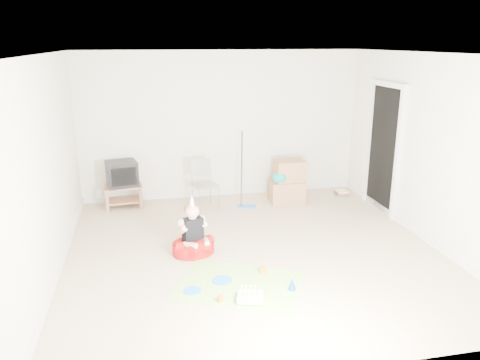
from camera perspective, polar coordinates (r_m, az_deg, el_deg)
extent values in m
plane|color=tan|center=(6.44, 1.61, -8.65)|extent=(5.00, 5.00, 0.00)
cube|color=black|center=(8.05, 17.13, 3.52)|extent=(0.02, 0.90, 2.05)
cube|color=#8F5F40|center=(8.19, -14.08, -0.77)|extent=(0.65, 0.44, 0.03)
cube|color=#8F5F40|center=(8.27, -13.96, -2.41)|extent=(0.65, 0.44, 0.03)
cube|color=#8F5F40|center=(8.09, -15.88, -2.46)|extent=(0.05, 0.05, 0.38)
cube|color=#8F5F40|center=(8.11, -11.98, -2.13)|extent=(0.05, 0.05, 0.38)
cube|color=#8F5F40|center=(8.40, -15.94, -1.76)|extent=(0.05, 0.05, 0.38)
cube|color=#8F5F40|center=(8.41, -12.18, -1.45)|extent=(0.05, 0.05, 0.38)
cube|color=black|center=(8.13, -14.19, 0.76)|extent=(0.56, 0.49, 0.43)
cube|color=#9A9A9F|center=(7.90, -4.27, -0.65)|extent=(0.47, 0.46, 0.03)
cylinder|color=#9A9A9F|center=(7.83, -5.41, -0.73)|extent=(0.02, 0.02, 0.84)
cylinder|color=#9A9A9F|center=(7.96, -3.14, -0.39)|extent=(0.02, 0.02, 0.84)
cube|color=#A67550|center=(8.31, 5.69, -1.36)|extent=(0.61, 0.48, 0.38)
cube|color=#A67550|center=(8.25, 6.05, 1.19)|extent=(0.51, 0.41, 0.36)
ellipsoid|color=#0C8E83|center=(8.06, 4.85, 0.28)|extent=(0.26, 0.18, 0.21)
cube|color=blue|center=(8.03, 0.82, -3.27)|extent=(0.33, 0.18, 0.03)
cylinder|color=black|center=(7.84, 0.84, 1.05)|extent=(0.12, 0.41, 1.23)
cube|color=#297B46|center=(8.88, 12.19, -1.68)|extent=(0.25, 0.30, 0.03)
cube|color=#BA273D|center=(8.87, 12.20, -1.50)|extent=(0.22, 0.27, 0.03)
cube|color=beige|center=(8.87, 12.21, -1.32)|extent=(0.19, 0.24, 0.03)
cylinder|color=#A1110E|center=(6.38, -5.71, -8.20)|extent=(0.73, 0.73, 0.16)
cube|color=black|center=(6.28, -5.77, -6.12)|extent=(0.29, 0.22, 0.35)
sphere|color=#DCA693|center=(6.18, -5.84, -3.85)|extent=(0.23, 0.23, 0.18)
cone|color=silver|center=(6.13, -5.89, -2.45)|extent=(0.10, 0.10, 0.14)
cube|color=#DA2D79|center=(5.62, -0.04, -12.60)|extent=(1.72, 1.54, 0.01)
cube|color=silver|center=(5.29, 1.27, -14.13)|extent=(0.33, 0.30, 0.07)
cube|color=#42BA6C|center=(5.31, 1.27, -14.42)|extent=(0.33, 0.30, 0.01)
cylinder|color=beige|center=(5.22, 0.14, -13.68)|extent=(0.01, 0.01, 0.07)
cylinder|color=beige|center=(5.22, 0.69, -13.70)|extent=(0.01, 0.01, 0.07)
cylinder|color=beige|center=(5.22, 1.24, -13.72)|extent=(0.01, 0.01, 0.07)
cylinder|color=beige|center=(5.22, 1.79, -13.75)|extent=(0.01, 0.01, 0.07)
cylinder|color=beige|center=(5.21, 2.35, -13.77)|extent=(0.01, 0.01, 0.07)
cylinder|color=beige|center=(5.30, 0.22, -13.19)|extent=(0.01, 0.01, 0.07)
cylinder|color=beige|center=(5.30, 0.77, -13.21)|extent=(0.01, 0.01, 0.07)
cylinder|color=beige|center=(5.30, 1.31, -13.24)|extent=(0.01, 0.01, 0.07)
cylinder|color=beige|center=(5.29, 1.85, -13.26)|extent=(0.01, 0.01, 0.07)
cylinder|color=blue|center=(5.69, -2.21, -12.12)|extent=(0.33, 0.33, 0.01)
cylinder|color=blue|center=(5.51, -5.86, -13.27)|extent=(0.29, 0.29, 0.01)
cylinder|color=#D06217|center=(5.85, 2.77, -10.87)|extent=(0.11, 0.11, 0.09)
cylinder|color=#D06217|center=(5.28, -2.43, -14.23)|extent=(0.07, 0.07, 0.07)
cone|color=blue|center=(5.51, 6.36, -12.49)|extent=(0.11, 0.11, 0.14)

